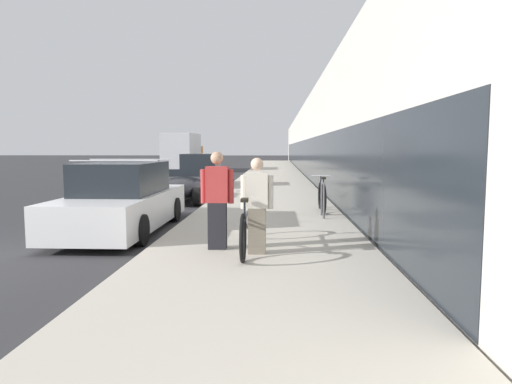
% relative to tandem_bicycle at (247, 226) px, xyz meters
% --- Properties ---
extents(sidewalk_slab, '(3.87, 70.00, 0.16)m').
position_rel_tandem_bicycle_xyz_m(sidewalk_slab, '(0.24, 19.87, -0.47)').
color(sidewalk_slab, '#BCB5A5').
rests_on(sidewalk_slab, ground).
extents(storefront_facade, '(10.01, 70.00, 4.71)m').
position_rel_tandem_bicycle_xyz_m(storefront_facade, '(7.20, 27.87, 1.80)').
color(storefront_facade, '#BCB7AD').
rests_on(storefront_facade, ground).
extents(tandem_bicycle, '(0.52, 2.63, 0.92)m').
position_rel_tandem_bicycle_xyz_m(tandem_bicycle, '(0.00, 0.00, 0.00)').
color(tandem_bicycle, black).
rests_on(tandem_bicycle, sidewalk_slab).
extents(person_rider, '(0.52, 0.20, 1.52)m').
position_rel_tandem_bicycle_xyz_m(person_rider, '(0.18, -0.33, 0.38)').
color(person_rider, '#756B5B').
rests_on(person_rider, sidewalk_slab).
extents(person_bystander, '(0.55, 0.22, 1.62)m').
position_rel_tandem_bicycle_xyz_m(person_bystander, '(-0.49, -0.02, 0.42)').
color(person_bystander, black).
rests_on(person_bystander, sidewalk_slab).
extents(bike_rack_hoop, '(0.05, 0.60, 0.84)m').
position_rel_tandem_bicycle_xyz_m(bike_rack_hoop, '(1.61, 3.60, 0.12)').
color(bike_rack_hoop, '#4C4C51').
rests_on(bike_rack_hoop, sidewalk_slab).
extents(cruiser_bike_nearest, '(0.52, 1.74, 0.94)m').
position_rel_tandem_bicycle_xyz_m(cruiser_bike_nearest, '(1.69, 4.59, 0.00)').
color(cruiser_bike_nearest, black).
rests_on(cruiser_bike_nearest, sidewalk_slab).
extents(parked_sedan_curbside, '(1.85, 4.78, 1.59)m').
position_rel_tandem_bicycle_xyz_m(parked_sedan_curbside, '(-2.87, 2.29, 0.14)').
color(parked_sedan_curbside, white).
rests_on(parked_sedan_curbside, ground).
extents(vintage_roadster_curbside, '(1.73, 4.06, 1.09)m').
position_rel_tandem_bicycle_xyz_m(vintage_roadster_curbside, '(-2.79, 7.93, -0.07)').
color(vintage_roadster_curbside, black).
rests_on(vintage_roadster_curbside, ground).
extents(parked_sedan_far, '(1.88, 4.14, 1.58)m').
position_rel_tandem_bicycle_xyz_m(parked_sedan_far, '(-2.93, 13.02, 0.16)').
color(parked_sedan_far, '#4C5156').
rests_on(parked_sedan_far, ground).
extents(moving_truck, '(2.31, 6.66, 2.98)m').
position_rel_tandem_bicycle_xyz_m(moving_truck, '(-7.02, 28.81, 0.95)').
color(moving_truck, orange).
rests_on(moving_truck, ground).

